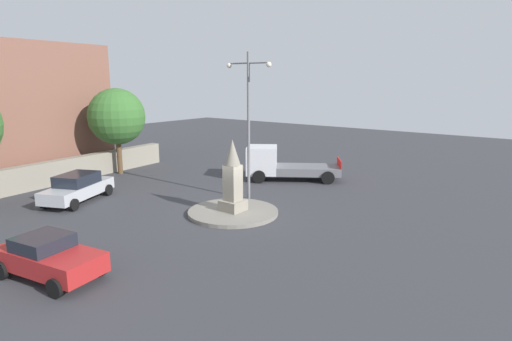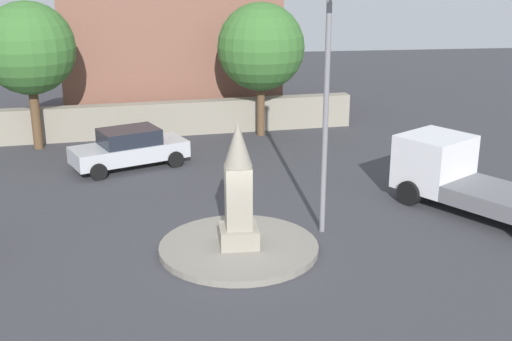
# 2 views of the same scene
# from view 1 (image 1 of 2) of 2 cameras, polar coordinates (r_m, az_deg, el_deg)

# --- Properties ---
(ground_plane) EXTENTS (80.00, 80.00, 0.00)m
(ground_plane) POSITION_cam_1_polar(r_m,az_deg,el_deg) (21.49, -3.08, -5.82)
(ground_plane) COLOR #38383D
(traffic_island) EXTENTS (4.51, 4.51, 0.19)m
(traffic_island) POSITION_cam_1_polar(r_m,az_deg,el_deg) (21.46, -3.08, -5.58)
(traffic_island) COLOR gray
(traffic_island) RESTS_ON ground
(monument) EXTENTS (1.08, 1.08, 3.58)m
(monument) POSITION_cam_1_polar(r_m,az_deg,el_deg) (21.00, -3.13, -1.09)
(monument) COLOR gray
(monument) RESTS_ON traffic_island
(streetlamp) EXTENTS (2.94, 0.28, 8.04)m
(streetlamp) POSITION_cam_1_polar(r_m,az_deg,el_deg) (23.25, -1.01, 7.60)
(streetlamp) COLOR slate
(streetlamp) RESTS_ON ground
(car_red_waiting) EXTENTS (4.09, 2.44, 1.45)m
(car_red_waiting) POSITION_cam_1_polar(r_m,az_deg,el_deg) (16.25, -26.02, -10.32)
(car_red_waiting) COLOR #B22323
(car_red_waiting) RESTS_ON ground
(car_silver_passing) EXTENTS (3.36, 4.77, 1.56)m
(car_silver_passing) POSITION_cam_1_polar(r_m,az_deg,el_deg) (25.37, -22.76, -2.10)
(car_silver_passing) COLOR #B7BABF
(car_silver_passing) RESTS_ON ground
(truck_white_approaching) EXTENTS (6.36, 5.23, 2.24)m
(truck_white_approaching) POSITION_cam_1_polar(r_m,az_deg,el_deg) (28.56, 3.28, 0.83)
(truck_white_approaching) COLOR silver
(truck_white_approaching) RESTS_ON ground
(stone_boundary_wall) EXTENTS (2.36, 16.31, 1.54)m
(stone_boundary_wall) POSITION_cam_1_polar(r_m,az_deg,el_deg) (30.58, -24.00, 0.03)
(stone_boundary_wall) COLOR gray
(stone_boundary_wall) RESTS_ON ground
(corner_building) EXTENTS (9.04, 11.35, 9.06)m
(corner_building) POSITION_cam_1_polar(r_m,az_deg,el_deg) (34.78, -29.76, 7.08)
(corner_building) COLOR brown
(corner_building) RESTS_ON ground
(tree_near_wall) EXTENTS (3.93, 3.93, 6.04)m
(tree_near_wall) POSITION_cam_1_polar(r_m,az_deg,el_deg) (31.50, -18.13, 6.85)
(tree_near_wall) COLOR brown
(tree_near_wall) RESTS_ON ground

